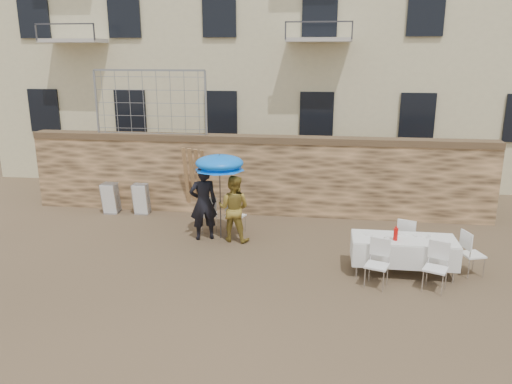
# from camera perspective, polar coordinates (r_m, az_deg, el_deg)

# --- Properties ---
(ground) EXTENTS (80.00, 80.00, 0.00)m
(ground) POSITION_cam_1_polar(r_m,az_deg,el_deg) (9.88, -4.16, -11.18)
(ground) COLOR brown
(ground) RESTS_ON ground
(stone_wall) EXTENTS (13.00, 0.50, 2.20)m
(stone_wall) POSITION_cam_1_polar(r_m,az_deg,el_deg) (14.16, -0.02, 1.89)
(stone_wall) COLOR olive
(stone_wall) RESTS_ON ground
(chain_link_fence) EXTENTS (3.20, 0.06, 1.80)m
(chain_link_fence) POSITION_cam_1_polar(r_m,az_deg,el_deg) (14.55, -11.99, 9.92)
(chain_link_fence) COLOR gray
(chain_link_fence) RESTS_ON stone_wall
(man_suit) EXTENTS (0.79, 0.67, 1.85)m
(man_suit) POSITION_cam_1_polar(r_m,az_deg,el_deg) (12.22, -6.04, -1.25)
(man_suit) COLOR black
(man_suit) RESTS_ON ground
(woman_dress) EXTENTS (0.89, 0.74, 1.64)m
(woman_dress) POSITION_cam_1_polar(r_m,az_deg,el_deg) (12.10, -2.57, -1.88)
(woman_dress) COLOR gold
(woman_dress) RESTS_ON ground
(umbrella) EXTENTS (1.21, 1.21, 1.96)m
(umbrella) POSITION_cam_1_polar(r_m,az_deg,el_deg) (12.00, -4.19, 3.04)
(umbrella) COLOR #3F3F44
(umbrella) RESTS_ON ground
(couple_chair_left) EXTENTS (0.57, 0.57, 0.96)m
(couple_chair_left) POSITION_cam_1_polar(r_m,az_deg,el_deg) (12.87, -5.39, -2.46)
(couple_chair_left) COLOR white
(couple_chair_left) RESTS_ON ground
(couple_chair_right) EXTENTS (0.62, 0.62, 0.96)m
(couple_chair_right) POSITION_cam_1_polar(r_m,az_deg,el_deg) (12.73, -2.32, -2.60)
(couple_chair_right) COLOR white
(couple_chair_right) RESTS_ON ground
(banquet_table) EXTENTS (2.10, 0.85, 0.78)m
(banquet_table) POSITION_cam_1_polar(r_m,az_deg,el_deg) (10.76, 16.57, -5.29)
(banquet_table) COLOR white
(banquet_table) RESTS_ON ground
(soda_bottle) EXTENTS (0.09, 0.09, 0.26)m
(soda_bottle) POSITION_cam_1_polar(r_m,az_deg,el_deg) (10.53, 15.68, -4.66)
(soda_bottle) COLOR red
(soda_bottle) RESTS_ON banquet_table
(table_chair_front_left) EXTENTS (0.61, 0.61, 0.96)m
(table_chair_front_left) POSITION_cam_1_polar(r_m,az_deg,el_deg) (10.08, 13.65, -8.04)
(table_chair_front_left) COLOR white
(table_chair_front_left) RESTS_ON ground
(table_chair_front_right) EXTENTS (0.63, 0.63, 0.96)m
(table_chair_front_right) POSITION_cam_1_polar(r_m,az_deg,el_deg) (10.26, 19.83, -8.13)
(table_chair_front_right) COLOR white
(table_chair_front_right) RESTS_ON ground
(table_chair_back) EXTENTS (0.62, 0.62, 0.96)m
(table_chair_back) POSITION_cam_1_polar(r_m,az_deg,el_deg) (11.62, 16.90, -5.08)
(table_chair_back) COLOR white
(table_chair_back) RESTS_ON ground
(table_chair_side) EXTENTS (0.61, 0.61, 0.96)m
(table_chair_side) POSITION_cam_1_polar(r_m,az_deg,el_deg) (11.24, 23.51, -6.43)
(table_chair_side) COLOR white
(table_chair_side) RESTS_ON ground
(chair_stack_left) EXTENTS (0.46, 0.47, 0.92)m
(chair_stack_left) POSITION_cam_1_polar(r_m,az_deg,el_deg) (14.99, -16.03, -0.48)
(chair_stack_left) COLOR white
(chair_stack_left) RESTS_ON ground
(chair_stack_right) EXTENTS (0.46, 0.40, 0.92)m
(chair_stack_right) POSITION_cam_1_polar(r_m,az_deg,el_deg) (14.66, -12.81, -0.62)
(chair_stack_right) COLOR white
(chair_stack_right) RESTS_ON ground
(wood_planks) EXTENTS (0.70, 0.20, 2.00)m
(wood_planks) POSITION_cam_1_polar(r_m,az_deg,el_deg) (14.10, -6.75, 1.30)
(wood_planks) COLOR #A37749
(wood_planks) RESTS_ON ground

